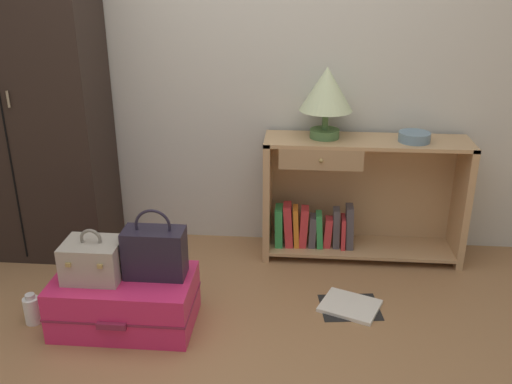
% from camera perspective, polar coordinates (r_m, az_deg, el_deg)
% --- Properties ---
extents(back_wall, '(6.40, 0.10, 2.60)m').
position_cam_1_polar(back_wall, '(3.45, -1.80, 15.58)').
color(back_wall, beige).
rests_on(back_wall, ground_plane).
extents(wardrobe, '(0.93, 0.47, 2.03)m').
position_cam_1_polar(wardrobe, '(3.57, -22.73, 9.49)').
color(wardrobe, black).
rests_on(wardrobe, ground_plane).
extents(bookshelf, '(1.19, 0.33, 0.75)m').
position_cam_1_polar(bookshelf, '(3.47, 9.68, -0.80)').
color(bookshelf, tan).
rests_on(bookshelf, ground_plane).
extents(table_lamp, '(0.30, 0.30, 0.41)m').
position_cam_1_polar(table_lamp, '(3.26, 7.13, 10.01)').
color(table_lamp, '#4C7542').
rests_on(table_lamp, bookshelf).
extents(bowl, '(0.18, 0.18, 0.05)m').
position_cam_1_polar(bowl, '(3.34, 15.68, 5.37)').
color(bowl, slate).
rests_on(bowl, bookshelf).
extents(suitcase_large, '(0.69, 0.43, 0.27)m').
position_cam_1_polar(suitcase_large, '(2.93, -13.07, -10.65)').
color(suitcase_large, '#DB2860').
rests_on(suitcase_large, ground_plane).
extents(train_case, '(0.27, 0.23, 0.26)m').
position_cam_1_polar(train_case, '(2.86, -16.10, -6.57)').
color(train_case, '#A89E8E').
rests_on(train_case, suitcase_large).
extents(handbag, '(0.30, 0.15, 0.35)m').
position_cam_1_polar(handbag, '(2.80, -10.17, -5.96)').
color(handbag, '#231E2D').
rests_on(handbag, suitcase_large).
extents(bottle, '(0.08, 0.08, 0.16)m').
position_cam_1_polar(bottle, '(3.11, -21.65, -10.97)').
color(bottle, white).
rests_on(bottle, ground_plane).
extents(open_book_on_floor, '(0.36, 0.33, 0.02)m').
position_cam_1_polar(open_book_on_floor, '(3.09, 9.45, -11.29)').
color(open_book_on_floor, white).
rests_on(open_book_on_floor, ground_plane).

